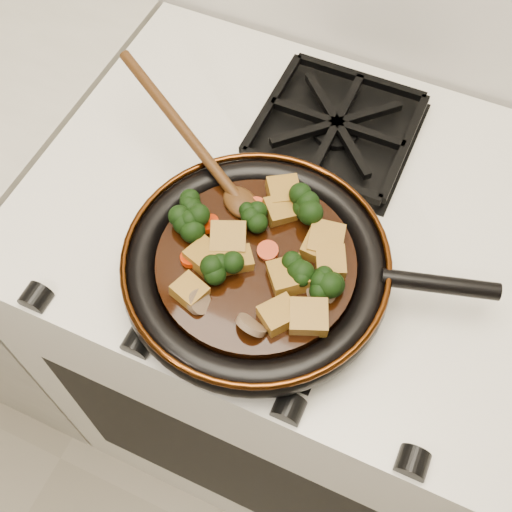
% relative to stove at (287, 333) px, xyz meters
% --- Properties ---
extents(stove, '(0.76, 0.60, 0.90)m').
position_rel_stove_xyz_m(stove, '(0.00, 0.00, 0.00)').
color(stove, silver).
rests_on(stove, ground).
extents(burner_grate_front, '(0.23, 0.23, 0.03)m').
position_rel_stove_xyz_m(burner_grate_front, '(0.00, -0.14, 0.46)').
color(burner_grate_front, black).
rests_on(burner_grate_front, stove).
extents(burner_grate_back, '(0.23, 0.23, 0.03)m').
position_rel_stove_xyz_m(burner_grate_back, '(0.00, 0.14, 0.46)').
color(burner_grate_back, black).
rests_on(burner_grate_back, stove).
extents(skillet, '(0.45, 0.34, 0.05)m').
position_rel_stove_xyz_m(skillet, '(-0.00, -0.14, 0.49)').
color(skillet, black).
rests_on(skillet, burner_grate_front).
extents(braising_sauce, '(0.25, 0.25, 0.02)m').
position_rel_stove_xyz_m(braising_sauce, '(-0.00, -0.14, 0.50)').
color(braising_sauce, black).
rests_on(braising_sauce, skillet).
extents(tofu_cube_0, '(0.05, 0.05, 0.02)m').
position_rel_stove_xyz_m(tofu_cube_0, '(0.08, -0.11, 0.52)').
color(tofu_cube_0, olive).
rests_on(tofu_cube_0, braising_sauce).
extents(tofu_cube_1, '(0.05, 0.05, 0.03)m').
position_rel_stove_xyz_m(tofu_cube_1, '(0.06, -0.09, 0.52)').
color(tofu_cube_1, olive).
rests_on(tofu_cube_1, braising_sauce).
extents(tofu_cube_2, '(0.05, 0.05, 0.03)m').
position_rel_stove_xyz_m(tofu_cube_2, '(-0.06, -0.17, 0.52)').
color(tofu_cube_2, olive).
rests_on(tofu_cube_2, braising_sauce).
extents(tofu_cube_3, '(0.03, 0.04, 0.02)m').
position_rel_stove_xyz_m(tofu_cube_3, '(0.06, -0.10, 0.52)').
color(tofu_cube_3, olive).
rests_on(tofu_cube_3, braising_sauce).
extents(tofu_cube_4, '(0.06, 0.06, 0.03)m').
position_rel_stove_xyz_m(tofu_cube_4, '(0.04, -0.15, 0.52)').
color(tofu_cube_4, olive).
rests_on(tofu_cube_4, braising_sauce).
extents(tofu_cube_5, '(0.05, 0.04, 0.02)m').
position_rel_stove_xyz_m(tofu_cube_5, '(-0.06, -0.22, 0.52)').
color(tofu_cube_5, olive).
rests_on(tofu_cube_5, braising_sauce).
extents(tofu_cube_6, '(0.06, 0.06, 0.03)m').
position_rel_stove_xyz_m(tofu_cube_6, '(0.08, -0.19, 0.52)').
color(tofu_cube_6, olive).
rests_on(tofu_cube_6, braising_sauce).
extents(tofu_cube_7, '(0.05, 0.05, 0.02)m').
position_rel_stove_xyz_m(tofu_cube_7, '(0.05, -0.20, 0.52)').
color(tofu_cube_7, olive).
rests_on(tofu_cube_7, braising_sauce).
extents(tofu_cube_8, '(0.05, 0.05, 0.03)m').
position_rel_stove_xyz_m(tofu_cube_8, '(-0.00, -0.07, 0.52)').
color(tofu_cube_8, olive).
rests_on(tofu_cube_8, braising_sauce).
extents(tofu_cube_9, '(0.06, 0.06, 0.03)m').
position_rel_stove_xyz_m(tofu_cube_9, '(-0.04, -0.13, 0.52)').
color(tofu_cube_9, olive).
rests_on(tofu_cube_9, braising_sauce).
extents(tofu_cube_10, '(0.05, 0.05, 0.02)m').
position_rel_stove_xyz_m(tofu_cube_10, '(-0.02, -0.15, 0.52)').
color(tofu_cube_10, olive).
rests_on(tofu_cube_10, braising_sauce).
extents(tofu_cube_11, '(0.06, 0.06, 0.03)m').
position_rel_stove_xyz_m(tofu_cube_11, '(-0.01, -0.04, 0.52)').
color(tofu_cube_11, olive).
rests_on(tofu_cube_11, braising_sauce).
extents(broccoli_floret_0, '(0.06, 0.06, 0.05)m').
position_rel_stove_xyz_m(broccoli_floret_0, '(-0.03, -0.10, 0.52)').
color(broccoli_floret_0, black).
rests_on(broccoli_floret_0, braising_sauce).
extents(broccoli_floret_1, '(0.08, 0.08, 0.07)m').
position_rel_stove_xyz_m(broccoli_floret_1, '(0.02, -0.06, 0.52)').
color(broccoli_floret_1, black).
rests_on(broccoli_floret_1, braising_sauce).
extents(broccoli_floret_2, '(0.08, 0.07, 0.05)m').
position_rel_stove_xyz_m(broccoli_floret_2, '(0.08, -0.14, 0.52)').
color(broccoli_floret_2, black).
rests_on(broccoli_floret_2, braising_sauce).
extents(broccoli_floret_3, '(0.08, 0.08, 0.06)m').
position_rel_stove_xyz_m(broccoli_floret_3, '(0.08, -0.14, 0.52)').
color(broccoli_floret_3, black).
rests_on(broccoli_floret_3, braising_sauce).
extents(broccoli_floret_4, '(0.09, 0.09, 0.06)m').
position_rel_stove_xyz_m(broccoli_floret_4, '(0.05, -0.14, 0.52)').
color(broccoli_floret_4, black).
rests_on(broccoli_floret_4, braising_sauce).
extents(broccoli_floret_5, '(0.07, 0.07, 0.07)m').
position_rel_stove_xyz_m(broccoli_floret_5, '(-0.10, -0.13, 0.52)').
color(broccoli_floret_5, black).
rests_on(broccoli_floret_5, braising_sauce).
extents(broccoli_floret_6, '(0.07, 0.08, 0.07)m').
position_rel_stove_xyz_m(broccoli_floret_6, '(-0.04, -0.18, 0.52)').
color(broccoli_floret_6, black).
rests_on(broccoli_floret_6, braising_sauce).
extents(broccoli_floret_7, '(0.09, 0.09, 0.07)m').
position_rel_stove_xyz_m(broccoli_floret_7, '(-0.10, -0.12, 0.52)').
color(broccoli_floret_7, black).
rests_on(broccoli_floret_7, braising_sauce).
extents(carrot_coin_0, '(0.03, 0.03, 0.01)m').
position_rel_stove_xyz_m(carrot_coin_0, '(-0.08, -0.17, 0.51)').
color(carrot_coin_0, '#B12504').
rests_on(carrot_coin_0, braising_sauce).
extents(carrot_coin_1, '(0.03, 0.03, 0.01)m').
position_rel_stove_xyz_m(carrot_coin_1, '(-0.03, -0.07, 0.51)').
color(carrot_coin_1, '#B12504').
rests_on(carrot_coin_1, braising_sauce).
extents(carrot_coin_2, '(0.03, 0.03, 0.02)m').
position_rel_stove_xyz_m(carrot_coin_2, '(-0.08, -0.12, 0.51)').
color(carrot_coin_2, '#B12504').
rests_on(carrot_coin_2, braising_sauce).
extents(carrot_coin_3, '(0.03, 0.03, 0.01)m').
position_rel_stove_xyz_m(carrot_coin_3, '(-0.06, -0.07, 0.51)').
color(carrot_coin_3, '#B12504').
rests_on(carrot_coin_3, braising_sauce).
extents(carrot_coin_4, '(0.03, 0.03, 0.01)m').
position_rel_stove_xyz_m(carrot_coin_4, '(0.01, -0.13, 0.51)').
color(carrot_coin_4, '#B12504').
rests_on(carrot_coin_4, braising_sauce).
extents(mushroom_slice_0, '(0.03, 0.03, 0.03)m').
position_rel_stove_xyz_m(mushroom_slice_0, '(-0.04, -0.22, 0.52)').
color(mushroom_slice_0, brown).
rests_on(mushroom_slice_0, braising_sauce).
extents(mushroom_slice_1, '(0.04, 0.04, 0.03)m').
position_rel_stove_xyz_m(mushroom_slice_1, '(0.03, -0.23, 0.52)').
color(mushroom_slice_1, brown).
rests_on(mushroom_slice_1, braising_sauce).
extents(mushroom_slice_2, '(0.04, 0.04, 0.02)m').
position_rel_stove_xyz_m(mushroom_slice_2, '(0.07, -0.19, 0.52)').
color(mushroom_slice_2, brown).
rests_on(mushroom_slice_2, braising_sauce).
extents(mushroom_slice_3, '(0.04, 0.04, 0.03)m').
position_rel_stove_xyz_m(mushroom_slice_3, '(0.09, -0.15, 0.52)').
color(mushroom_slice_3, brown).
rests_on(mushroom_slice_3, braising_sauce).
extents(wooden_spoon, '(0.16, 0.10, 0.27)m').
position_rel_stove_xyz_m(wooden_spoon, '(-0.13, -0.04, 0.53)').
color(wooden_spoon, '#42250E').
rests_on(wooden_spoon, braising_sauce).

